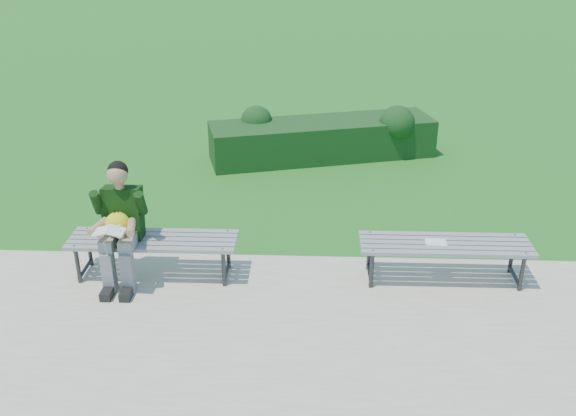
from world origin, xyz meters
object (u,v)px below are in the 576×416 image
hedge (325,137)px  seated_boy (120,221)px  bench_right (445,247)px  bench_left (153,243)px  paper_sheet (436,242)px

hedge → seated_boy: (-2.19, -3.98, 0.38)m
bench_right → bench_left: bearing=-179.5°
hedge → paper_sheet: 4.02m
bench_left → seated_boy: bearing=-162.0°
bench_right → seated_boy: seated_boy is taller
bench_right → seated_boy: size_ratio=1.37×
seated_boy → paper_sheet: seated_boy is taller
hedge → paper_sheet: bearing=-73.7°
seated_boy → hedge: bearing=61.2°
bench_left → bench_right: same height
bench_left → seated_boy: (-0.30, -0.10, 0.30)m
hedge → bench_right: bearing=-72.3°
bench_left → bench_right: 3.12m
seated_boy → bench_right: bearing=2.1°
hedge → seated_boy: seated_boy is taller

